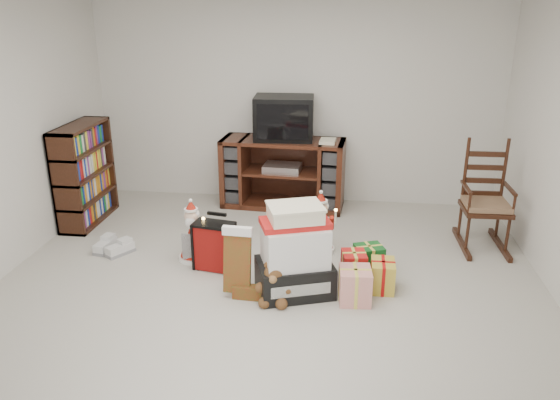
# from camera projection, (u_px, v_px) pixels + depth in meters

# --- Properties ---
(room) EXTENTS (5.01, 5.01, 2.51)m
(room) POSITION_uv_depth(u_px,v_px,m) (265.00, 158.00, 4.40)
(room) COLOR #AFAAA0
(room) RESTS_ON ground
(tv_stand) EXTENTS (1.53, 0.63, 0.85)m
(tv_stand) POSITION_uv_depth(u_px,v_px,m) (283.00, 173.00, 6.74)
(tv_stand) COLOR #472014
(tv_stand) RESTS_ON floor
(bookshelf) EXTENTS (0.31, 0.94, 1.15)m
(bookshelf) POSITION_uv_depth(u_px,v_px,m) (85.00, 176.00, 6.24)
(bookshelf) COLOR #381A0F
(bookshelf) RESTS_ON floor
(rocking_chair) EXTENTS (0.49, 0.78, 1.16)m
(rocking_chair) POSITION_uv_depth(u_px,v_px,m) (484.00, 209.00, 5.68)
(rocking_chair) COLOR #381A0F
(rocking_chair) RESTS_ON floor
(gift_pile) EXTENTS (0.76, 0.65, 0.81)m
(gift_pile) POSITION_uv_depth(u_px,v_px,m) (295.00, 256.00, 4.74)
(gift_pile) COLOR black
(gift_pile) RESTS_ON floor
(red_suitcase) EXTENTS (0.39, 0.25, 0.56)m
(red_suitcase) POSITION_uv_depth(u_px,v_px,m) (214.00, 246.00, 5.20)
(red_suitcase) COLOR maroon
(red_suitcase) RESTS_ON floor
(stocking) EXTENTS (0.31, 0.14, 0.65)m
(stocking) POSITION_uv_depth(u_px,v_px,m) (237.00, 262.00, 4.71)
(stocking) COLOR #0B681C
(stocking) RESTS_ON floor
(teddy_bear) EXTENTS (0.25, 0.22, 0.37)m
(teddy_bear) POSITION_uv_depth(u_px,v_px,m) (274.00, 285.00, 4.65)
(teddy_bear) COLOR brown
(teddy_bear) RESTS_ON floor
(santa_figurine) EXTENTS (0.32, 0.30, 0.65)m
(santa_figurine) POSITION_uv_depth(u_px,v_px,m) (320.00, 229.00, 5.57)
(santa_figurine) COLOR maroon
(santa_figurine) RESTS_ON floor
(mrs_claus_figurine) EXTENTS (0.31, 0.29, 0.63)m
(mrs_claus_figurine) POSITION_uv_depth(u_px,v_px,m) (193.00, 237.00, 5.40)
(mrs_claus_figurine) COLOR maroon
(mrs_claus_figurine) RESTS_ON floor
(sneaker_pair) EXTENTS (0.41, 0.32, 0.11)m
(sneaker_pair) POSITION_uv_depth(u_px,v_px,m) (113.00, 247.00, 5.61)
(sneaker_pair) COLOR silver
(sneaker_pair) RESTS_ON floor
(gift_cluster) EXTENTS (0.53, 0.81, 0.25)m
(gift_cluster) POSITION_uv_depth(u_px,v_px,m) (363.00, 272.00, 4.95)
(gift_cluster) COLOR red
(gift_cluster) RESTS_ON floor
(crt_television) EXTENTS (0.73, 0.54, 0.52)m
(crt_television) POSITION_uv_depth(u_px,v_px,m) (284.00, 118.00, 6.54)
(crt_television) COLOR black
(crt_television) RESTS_ON tv_stand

